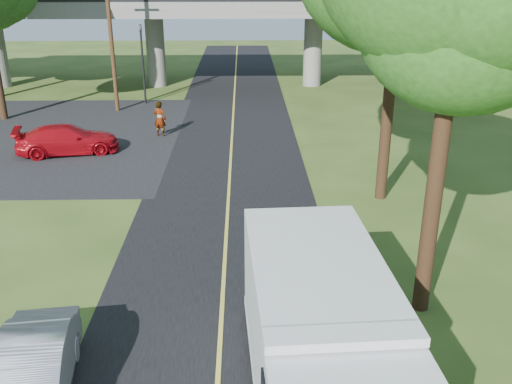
{
  "coord_description": "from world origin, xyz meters",
  "views": [
    {
      "loc": [
        0.64,
        -12.38,
        8.9
      ],
      "look_at": [
        1.05,
        5.73,
        1.6
      ],
      "focal_mm": 40.0,
      "sensor_mm": 36.0,
      "label": 1
    }
  ],
  "objects_px": {
    "step_van": "(321,339)",
    "red_sedan": "(67,139)",
    "utility_pole": "(111,38)",
    "silver_sedan": "(32,374)",
    "pedestrian": "(160,119)",
    "traffic_signal": "(142,56)"
  },
  "relations": [
    {
      "from": "utility_pole",
      "to": "red_sedan",
      "type": "bearing_deg",
      "value": -94.2
    },
    {
      "from": "traffic_signal",
      "to": "silver_sedan",
      "type": "distance_m",
      "value": 28.6
    },
    {
      "from": "traffic_signal",
      "to": "utility_pole",
      "type": "xyz_separation_m",
      "value": [
        -1.5,
        -2.0,
        1.4
      ]
    },
    {
      "from": "pedestrian",
      "to": "red_sedan",
      "type": "bearing_deg",
      "value": 52.97
    },
    {
      "from": "traffic_signal",
      "to": "step_van",
      "type": "xyz_separation_m",
      "value": [
        8.2,
        -28.72,
        -1.47
      ]
    },
    {
      "from": "traffic_signal",
      "to": "step_van",
      "type": "distance_m",
      "value": 29.9
    },
    {
      "from": "utility_pole",
      "to": "silver_sedan",
      "type": "height_order",
      "value": "utility_pole"
    },
    {
      "from": "silver_sedan",
      "to": "pedestrian",
      "type": "distance_m",
      "value": 20.55
    },
    {
      "from": "utility_pole",
      "to": "step_van",
      "type": "height_order",
      "value": "utility_pole"
    },
    {
      "from": "utility_pole",
      "to": "red_sedan",
      "type": "distance_m",
      "value": 9.69
    },
    {
      "from": "utility_pole",
      "to": "silver_sedan",
      "type": "relative_size",
      "value": 2.09
    },
    {
      "from": "step_van",
      "to": "red_sedan",
      "type": "bearing_deg",
      "value": 116.91
    },
    {
      "from": "pedestrian",
      "to": "utility_pole",
      "type": "bearing_deg",
      "value": -41.11
    },
    {
      "from": "utility_pole",
      "to": "silver_sedan",
      "type": "xyz_separation_m",
      "value": [
        3.55,
        -26.42,
        -3.88
      ]
    },
    {
      "from": "silver_sedan",
      "to": "pedestrian",
      "type": "height_order",
      "value": "pedestrian"
    },
    {
      "from": "utility_pole",
      "to": "silver_sedan",
      "type": "distance_m",
      "value": 26.94
    },
    {
      "from": "step_van",
      "to": "red_sedan",
      "type": "xyz_separation_m",
      "value": [
        -10.35,
        17.86,
        -1.01
      ]
    },
    {
      "from": "step_van",
      "to": "utility_pole",
      "type": "bearing_deg",
      "value": 106.78
    },
    {
      "from": "step_van",
      "to": "red_sedan",
      "type": "height_order",
      "value": "step_van"
    },
    {
      "from": "utility_pole",
      "to": "step_van",
      "type": "xyz_separation_m",
      "value": [
        9.7,
        -26.72,
        -2.86
      ]
    },
    {
      "from": "red_sedan",
      "to": "pedestrian",
      "type": "relative_size",
      "value": 2.56
    },
    {
      "from": "traffic_signal",
      "to": "utility_pole",
      "type": "distance_m",
      "value": 2.86
    }
  ]
}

